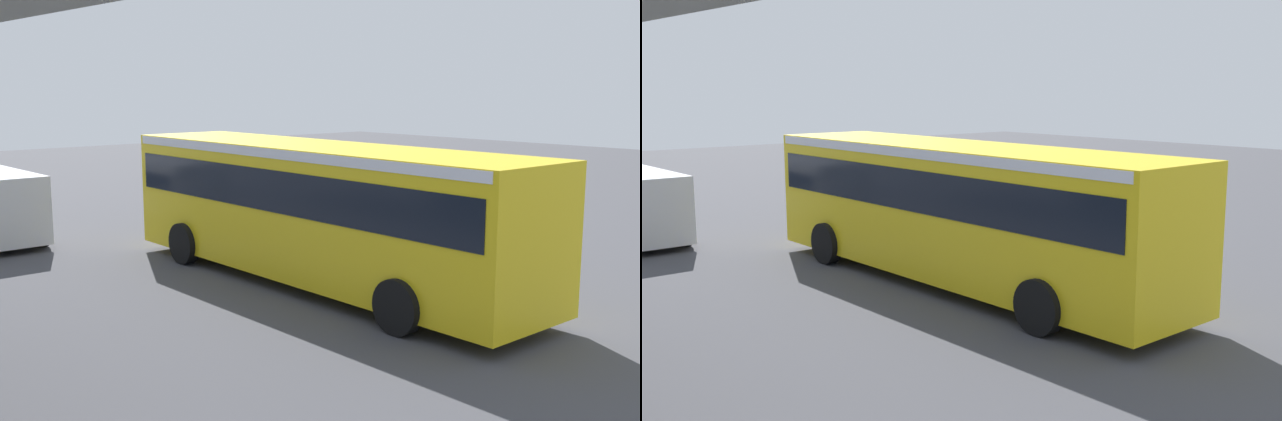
{
  "view_description": "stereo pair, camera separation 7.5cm",
  "coord_description": "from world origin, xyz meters",
  "views": [
    {
      "loc": [
        -13.69,
        11.81,
        4.45
      ],
      "look_at": [
        -0.64,
        0.47,
        1.6
      ],
      "focal_mm": 42.71,
      "sensor_mm": 36.0,
      "label": 1
    },
    {
      "loc": [
        -13.74,
        11.75,
        4.45
      ],
      "look_at": [
        -0.64,
        0.47,
        1.6
      ],
      "focal_mm": 42.71,
      "sensor_mm": 36.0,
      "label": 2
    }
  ],
  "objects": [
    {
      "name": "lane_dash_left",
      "position": [
        0.0,
        -2.85,
        0.0
      ],
      "size": [
        2.0,
        0.2,
        0.01
      ],
      "primitive_type": "cube",
      "color": "silver",
      "rests_on": "ground"
    },
    {
      "name": "city_bus",
      "position": [
        -0.97,
        0.82,
        1.88
      ],
      "size": [
        11.54,
        2.85,
        3.15
      ],
      "color": "yellow",
      "rests_on": "ground"
    },
    {
      "name": "ground",
      "position": [
        0.0,
        0.0,
        0.0
      ],
      "size": [
        80.0,
        80.0,
        0.0
      ],
      "primitive_type": "plane",
      "color": "#424247"
    },
    {
      "name": "lane_dash_centre",
      "position": [
        4.0,
        -2.85,
        0.0
      ],
      "size": [
        2.0,
        0.2,
        0.01
      ],
      "primitive_type": "cube",
      "color": "silver",
      "rests_on": "ground"
    },
    {
      "name": "lane_dash_leftmost",
      "position": [
        -4.0,
        -2.85,
        0.0
      ],
      "size": [
        2.0,
        0.2,
        0.01
      ],
      "primitive_type": "cube",
      "color": "silver",
      "rests_on": "ground"
    }
  ]
}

